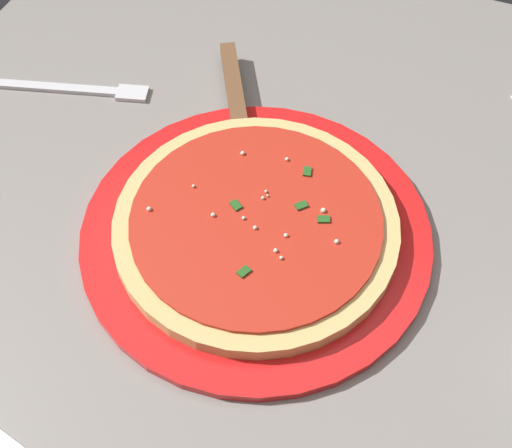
{
  "coord_description": "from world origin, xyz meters",
  "views": [
    {
      "loc": [
        -0.34,
        -0.16,
        1.28
      ],
      "look_at": [
        0.02,
        -0.01,
        0.75
      ],
      "focal_mm": 47.9,
      "sensor_mm": 36.0,
      "label": 1
    }
  ],
  "objects_px": {
    "pizza_server": "(237,109)",
    "fork": "(80,90)",
    "serving_plate": "(256,233)",
    "pizza": "(256,224)"
  },
  "relations": [
    {
      "from": "pizza_server",
      "to": "fork",
      "type": "height_order",
      "value": "pizza_server"
    },
    {
      "from": "serving_plate",
      "to": "pizza_server",
      "type": "height_order",
      "value": "pizza_server"
    },
    {
      "from": "pizza_server",
      "to": "fork",
      "type": "bearing_deg",
      "value": 98.01
    },
    {
      "from": "pizza_server",
      "to": "fork",
      "type": "relative_size",
      "value": 1.16
    },
    {
      "from": "fork",
      "to": "serving_plate",
      "type": "bearing_deg",
      "value": -113.49
    },
    {
      "from": "pizza_server",
      "to": "fork",
      "type": "distance_m",
      "value": 0.19
    },
    {
      "from": "serving_plate",
      "to": "pizza",
      "type": "xyz_separation_m",
      "value": [
        0.0,
        -0.0,
        0.01
      ]
    },
    {
      "from": "serving_plate",
      "to": "pizza",
      "type": "height_order",
      "value": "pizza"
    },
    {
      "from": "serving_plate",
      "to": "pizza_server",
      "type": "relative_size",
      "value": 1.63
    },
    {
      "from": "pizza",
      "to": "fork",
      "type": "xyz_separation_m",
      "value": [
        0.12,
        0.27,
        -0.02
      ]
    }
  ]
}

